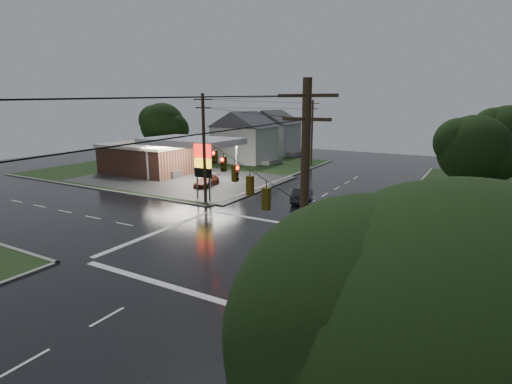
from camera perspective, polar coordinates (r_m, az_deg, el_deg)
The scene contains 16 objects.
ground at distance 28.96m, azimuth -3.46°, elevation -7.84°, with size 120.00×120.00×0.00m, color black.
grass_nw at distance 64.37m, azimuth -10.11°, elevation 3.52°, with size 36.00×36.00×0.08m, color black.
gas_station at distance 59.16m, azimuth -13.88°, elevation 5.00°, with size 26.20×18.00×5.60m.
pylon_sign at distance 42.22m, azimuth -7.62°, elevation 4.26°, with size 2.00×0.35×6.00m.
utility_pole_nw at distance 40.61m, azimuth -7.43°, elevation 6.36°, with size 2.20×0.32×11.00m.
utility_pole_se at distance 14.87m, azimuth 6.81°, elevation -4.81°, with size 2.20×0.32×11.00m.
utility_pole_n at distance 65.51m, azimuth 8.00°, elevation 8.54°, with size 2.20×0.32×10.50m.
traffic_signals at distance 27.33m, azimuth -3.63°, elevation 4.96°, with size 26.87×26.87×1.47m.
house_near at distance 68.97m, azimuth -1.60°, elevation 7.98°, with size 11.05×8.48×8.60m.
house_far at distance 79.87m, azimuth 2.33°, elevation 8.63°, with size 11.05×8.48×8.60m.
tree_nw_behind at distance 71.87m, azimuth -13.10°, elevation 9.27°, with size 8.93×7.60×10.00m.
tree_ne_near at distance 44.82m, azimuth 28.81°, elevation 5.28°, with size 7.99×6.80×8.98m.
tree_ne_far at distance 56.75m, azimuth 32.29°, elevation 6.78°, with size 8.46×7.20×9.80m.
car_north at distance 41.57m, azimuth 6.58°, elevation -0.42°, with size 1.59×4.55×1.50m, color #202429.
car_crossing at distance 28.15m, azimuth 6.53°, elevation -7.15°, with size 1.50×3.73×1.27m, color slate.
car_pump at distance 49.14m, azimuth -7.07°, elevation 1.48°, with size 1.78×4.38×1.27m, color #4C1C11.
Camera 1 is at (15.01, -22.57, 10.20)m, focal length 28.00 mm.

